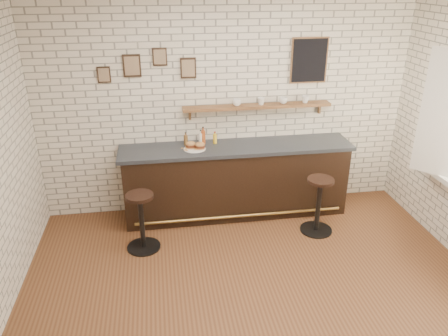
{
  "coord_description": "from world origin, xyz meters",
  "views": [
    {
      "loc": [
        -0.92,
        -3.61,
        3.11
      ],
      "look_at": [
        -0.21,
        0.9,
        1.06
      ],
      "focal_mm": 35.0,
      "sensor_mm": 36.0,
      "label": 1
    }
  ],
  "objects": [
    {
      "name": "wall_shelf",
      "position": [
        0.4,
        1.9,
        1.48
      ],
      "size": [
        2.0,
        0.18,
        0.18
      ],
      "color": "brown",
      "rests_on": "ground"
    },
    {
      "name": "bitters_bottle_brown",
      "position": [
        -0.57,
        1.83,
        1.08
      ],
      "size": [
        0.05,
        0.05,
        0.18
      ],
      "color": "brown",
      "rests_on": "bar_counter"
    },
    {
      "name": "bar_stool_right",
      "position": [
        1.05,
        1.06,
        0.4
      ],
      "size": [
        0.42,
        0.42,
        0.75
      ],
      "color": "black",
      "rests_on": "ground"
    },
    {
      "name": "ciabatta_sandwich",
      "position": [
        -0.46,
        1.66,
        1.06
      ],
      "size": [
        0.26,
        0.18,
        0.08
      ],
      "color": "#B4814A",
      "rests_on": "sandwich_plate"
    },
    {
      "name": "ground",
      "position": [
        0.0,
        0.0,
        0.0
      ],
      "size": [
        5.0,
        5.0,
        0.0
      ],
      "primitive_type": "plane",
      "color": "brown",
      "rests_on": "ground"
    },
    {
      "name": "bar_counter",
      "position": [
        0.09,
        1.7,
        0.51
      ],
      "size": [
        3.1,
        0.65,
        1.01
      ],
      "color": "black",
      "rests_on": "ground"
    },
    {
      "name": "shelf_cup_b",
      "position": [
        0.45,
        1.9,
        1.55
      ],
      "size": [
        0.15,
        0.15,
        0.1
      ],
      "primitive_type": "imported",
      "rotation": [
        0.0,
        0.0,
        0.79
      ],
      "color": "white",
      "rests_on": "wall_shelf"
    },
    {
      "name": "shelf_cup_d",
      "position": [
        1.06,
        1.9,
        1.55
      ],
      "size": [
        0.13,
        0.13,
        0.1
      ],
      "primitive_type": "imported",
      "rotation": [
        0.0,
        0.0,
        0.34
      ],
      "color": "white",
      "rests_on": "wall_shelf"
    },
    {
      "name": "shelf_cup_a",
      "position": [
        0.12,
        1.9,
        1.55
      ],
      "size": [
        0.15,
        0.15,
        0.09
      ],
      "primitive_type": "imported",
      "rotation": [
        0.0,
        0.0,
        0.34
      ],
      "color": "white",
      "rests_on": "wall_shelf"
    },
    {
      "name": "bar_stool_left",
      "position": [
        -1.19,
        1.02,
        0.4
      ],
      "size": [
        0.41,
        0.41,
        0.74
      ],
      "color": "black",
      "rests_on": "ground"
    },
    {
      "name": "condiment_bottle_yellow",
      "position": [
        -0.18,
        1.83,
        1.08
      ],
      "size": [
        0.05,
        0.05,
        0.17
      ],
      "color": "gold",
      "rests_on": "bar_counter"
    },
    {
      "name": "bitters_bottle_amber",
      "position": [
        -0.34,
        1.83,
        1.11
      ],
      "size": [
        0.06,
        0.06,
        0.24
      ],
      "color": "#9E4419",
      "rests_on": "bar_counter"
    },
    {
      "name": "shelf_cup_c",
      "position": [
        0.75,
        1.9,
        1.54
      ],
      "size": [
        0.11,
        0.11,
        0.09
      ],
      "primitive_type": "imported",
      "rotation": [
        0.0,
        0.0,
        1.56
      ],
      "color": "white",
      "rests_on": "wall_shelf"
    },
    {
      "name": "sandwich_plate",
      "position": [
        -0.47,
        1.66,
        1.02
      ],
      "size": [
        0.28,
        0.28,
        0.01
      ],
      "primitive_type": "cylinder",
      "color": "white",
      "rests_on": "bar_counter"
    },
    {
      "name": "potato_chips",
      "position": [
        -0.49,
        1.66,
        1.02
      ],
      "size": [
        0.27,
        0.17,
        0.0
      ],
      "color": "#C19044",
      "rests_on": "sandwich_plate"
    },
    {
      "name": "bitters_bottle_white",
      "position": [
        -0.38,
        1.83,
        1.09
      ],
      "size": [
        0.05,
        0.05,
        0.2
      ],
      "color": "white",
      "rests_on": "bar_counter"
    },
    {
      "name": "back_wall_decor",
      "position": [
        0.23,
        1.98,
        2.05
      ],
      "size": [
        2.96,
        0.02,
        0.56
      ],
      "color": "black",
      "rests_on": "ground"
    }
  ]
}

